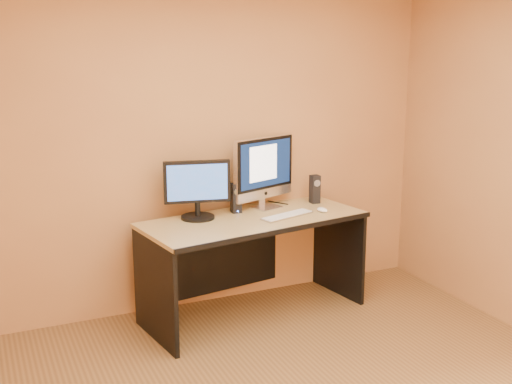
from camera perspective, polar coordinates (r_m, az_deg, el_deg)
walls at (r=3.31m, az=6.29°, el=-1.15°), size 4.00×4.00×2.60m
desk at (r=5.06m, az=-0.20°, el=-6.63°), size 1.81×1.00×0.79m
imac at (r=5.15m, az=0.95°, el=1.74°), size 0.65×0.42×0.59m
second_monitor at (r=4.88m, az=-5.25°, el=0.19°), size 0.56×0.36×0.45m
speaker_left at (r=5.06m, az=-1.79°, el=-0.53°), size 0.08×0.08×0.24m
speaker_right at (r=5.38m, az=5.25°, el=0.26°), size 0.08×0.08×0.24m
keyboard at (r=4.97m, az=2.79°, el=-2.09°), size 0.48×0.26×0.02m
mouse at (r=5.12m, az=5.91°, el=-1.58°), size 0.08×0.12×0.04m
cable_a at (r=5.39m, az=1.79°, el=-0.92°), size 0.13×0.21×0.01m
cable_b at (r=5.32m, az=0.95°, el=-1.09°), size 0.05×0.19×0.01m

